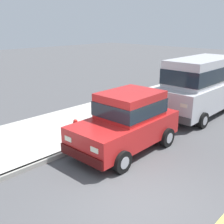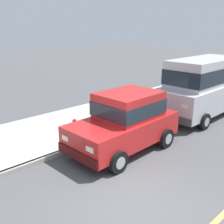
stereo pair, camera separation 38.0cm
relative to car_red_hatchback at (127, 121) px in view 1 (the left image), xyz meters
The scene contains 7 objects.
ground_plane 3.01m from the car_red_hatchback, 41.91° to the right, with size 80.00×80.00×0.00m, color #4C4C4F.
curb 2.37m from the car_red_hatchback, 119.52° to the right, with size 0.16×64.00×0.14m, color gray.
sidewalk 3.57m from the car_red_hatchback, 146.51° to the right, with size 3.60×64.00×0.14m, color #B7B5AD.
car_red_hatchback is the anchor object (origin of this frame).
car_silver_van 4.99m from the car_red_hatchback, 90.91° to the left, with size 2.17×4.91×2.52m.
dog_brown 3.48m from the car_red_hatchback, 152.24° to the left, with size 0.71×0.39×0.49m.
fire_hydrant 1.83m from the car_red_hatchback, 150.27° to the right, with size 0.34×0.24×0.72m.
Camera 1 is at (3.26, -4.32, 3.91)m, focal length 44.02 mm.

